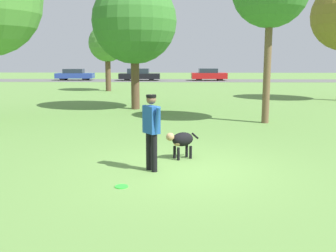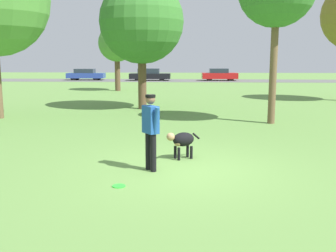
{
  "view_description": "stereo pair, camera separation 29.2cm",
  "coord_description": "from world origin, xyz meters",
  "px_view_note": "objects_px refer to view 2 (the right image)",
  "views": [
    {
      "loc": [
        -0.15,
        -8.38,
        2.42
      ],
      "look_at": [
        -0.39,
        0.46,
        0.9
      ],
      "focal_mm": 42.0,
      "sensor_mm": 36.0,
      "label": 1
    },
    {
      "loc": [
        0.15,
        -8.37,
        2.42
      ],
      "look_at": [
        -0.39,
        0.46,
        0.9
      ],
      "focal_mm": 42.0,
      "sensor_mm": 36.0,
      "label": 2
    }
  ],
  "objects_px": {
    "frisbee": "(119,186)",
    "parked_car_blue": "(86,74)",
    "tree_mid_center": "(142,22)",
    "tree_far_left": "(117,44)",
    "parked_car_red": "(219,75)",
    "dog": "(182,140)",
    "person": "(151,126)",
    "parked_car_black": "(150,75)"
  },
  "relations": [
    {
      "from": "frisbee",
      "to": "parked_car_blue",
      "type": "relative_size",
      "value": 0.06
    },
    {
      "from": "tree_mid_center",
      "to": "tree_far_left",
      "type": "distance_m",
      "value": 11.15
    },
    {
      "from": "parked_car_blue",
      "to": "parked_car_red",
      "type": "relative_size",
      "value": 1.07
    },
    {
      "from": "parked_car_red",
      "to": "parked_car_blue",
      "type": "bearing_deg",
      "value": 177.12
    },
    {
      "from": "frisbee",
      "to": "tree_mid_center",
      "type": "height_order",
      "value": "tree_mid_center"
    },
    {
      "from": "parked_car_red",
      "to": "frisbee",
      "type": "bearing_deg",
      "value": -98.91
    },
    {
      "from": "parked_car_blue",
      "to": "frisbee",
      "type": "bearing_deg",
      "value": -76.11
    },
    {
      "from": "frisbee",
      "to": "dog",
      "type": "bearing_deg",
      "value": 62.25
    },
    {
      "from": "tree_mid_center",
      "to": "tree_far_left",
      "type": "relative_size",
      "value": 1.24
    },
    {
      "from": "frisbee",
      "to": "tree_far_left",
      "type": "xyz_separation_m",
      "value": [
        -4.23,
        22.4,
        3.51
      ]
    },
    {
      "from": "tree_far_left",
      "to": "frisbee",
      "type": "bearing_deg",
      "value": -79.29
    },
    {
      "from": "person",
      "to": "parked_car_black",
      "type": "bearing_deg",
      "value": 148.99
    },
    {
      "from": "person",
      "to": "frisbee",
      "type": "distance_m",
      "value": 1.58
    },
    {
      "from": "dog",
      "to": "parked_car_black",
      "type": "distance_m",
      "value": 34.69
    },
    {
      "from": "tree_mid_center",
      "to": "parked_car_black",
      "type": "distance_m",
      "value": 25.19
    },
    {
      "from": "tree_mid_center",
      "to": "parked_car_red",
      "type": "distance_m",
      "value": 25.81
    },
    {
      "from": "frisbee",
      "to": "parked_car_black",
      "type": "height_order",
      "value": "parked_car_black"
    },
    {
      "from": "person",
      "to": "tree_mid_center",
      "type": "bearing_deg",
      "value": 150.98
    },
    {
      "from": "person",
      "to": "parked_car_black",
      "type": "height_order",
      "value": "person"
    },
    {
      "from": "person",
      "to": "parked_car_red",
      "type": "height_order",
      "value": "person"
    },
    {
      "from": "person",
      "to": "dog",
      "type": "xyz_separation_m",
      "value": [
        0.65,
        1.05,
        -0.52
      ]
    },
    {
      "from": "person",
      "to": "frisbee",
      "type": "relative_size",
      "value": 6.55
    },
    {
      "from": "parked_car_blue",
      "to": "parked_car_red",
      "type": "height_order",
      "value": "parked_car_red"
    },
    {
      "from": "tree_mid_center",
      "to": "parked_car_red",
      "type": "bearing_deg",
      "value": 77.78
    },
    {
      "from": "dog",
      "to": "person",
      "type": "bearing_deg",
      "value": 28.45
    },
    {
      "from": "person",
      "to": "parked_car_blue",
      "type": "bearing_deg",
      "value": 160.12
    },
    {
      "from": "tree_mid_center",
      "to": "parked_car_red",
      "type": "xyz_separation_m",
      "value": [
        5.41,
        25.0,
        -3.47
      ]
    },
    {
      "from": "tree_mid_center",
      "to": "parked_car_blue",
      "type": "height_order",
      "value": "tree_mid_center"
    },
    {
      "from": "person",
      "to": "tree_far_left",
      "type": "xyz_separation_m",
      "value": [
        -4.74,
        21.26,
        2.54
      ]
    },
    {
      "from": "person",
      "to": "tree_mid_center",
      "type": "height_order",
      "value": "tree_mid_center"
    },
    {
      "from": "person",
      "to": "dog",
      "type": "height_order",
      "value": "person"
    },
    {
      "from": "parked_car_black",
      "to": "parked_car_red",
      "type": "distance_m",
      "value": 7.72
    },
    {
      "from": "person",
      "to": "dog",
      "type": "relative_size",
      "value": 1.97
    },
    {
      "from": "person",
      "to": "frisbee",
      "type": "xyz_separation_m",
      "value": [
        -0.5,
        -1.14,
        -0.97
      ]
    },
    {
      "from": "dog",
      "to": "tree_far_left",
      "type": "bearing_deg",
      "value": -104.86
    },
    {
      "from": "frisbee",
      "to": "parked_car_red",
      "type": "bearing_deg",
      "value": 83.17
    },
    {
      "from": "parked_car_blue",
      "to": "dog",
      "type": "bearing_deg",
      "value": -73.44
    },
    {
      "from": "parked_car_blue",
      "to": "parked_car_black",
      "type": "height_order",
      "value": "parked_car_black"
    },
    {
      "from": "dog",
      "to": "tree_far_left",
      "type": "height_order",
      "value": "tree_far_left"
    },
    {
      "from": "person",
      "to": "parked_car_blue",
      "type": "xyz_separation_m",
      "value": [
        -11.14,
        35.81,
        -0.34
      ]
    },
    {
      "from": "parked_car_blue",
      "to": "tree_mid_center",
      "type": "bearing_deg",
      "value": -71.27
    },
    {
      "from": "person",
      "to": "parked_car_red",
      "type": "distance_m",
      "value": 35.81
    }
  ]
}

